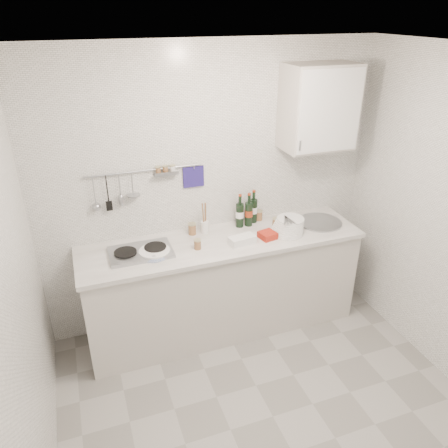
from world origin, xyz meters
name	(u,v)px	position (x,y,z in m)	size (l,w,h in m)	color
floor	(273,417)	(0.00, 0.00, 0.00)	(3.00, 3.00, 0.00)	slate
ceiling	(299,54)	(0.00, 0.00, 2.50)	(3.00, 3.00, 0.00)	silver
back_wall	(211,191)	(0.00, 1.40, 1.25)	(3.00, 0.02, 2.50)	silver
wall_left	(16,329)	(-1.50, 0.00, 1.25)	(0.02, 2.80, 2.50)	silver
counter	(223,287)	(0.01, 1.10, 0.43)	(2.44, 0.64, 0.96)	#BBB5AD
wall_rail	(142,182)	(-0.60, 1.37, 1.43)	(0.98, 0.09, 0.34)	#93969B
wall_cabinet	(319,107)	(0.90, 1.22, 1.95)	(0.60, 0.38, 0.70)	#BBB5AD
plate_stack_hob	(154,252)	(-0.60, 1.05, 0.94)	(0.27, 0.26, 0.04)	#5170B9
plate_stack_sink	(288,226)	(0.59, 1.04, 0.98)	(0.31, 0.30, 0.13)	white
wine_bottles	(247,209)	(0.31, 1.30, 1.07)	(0.23, 0.12, 0.31)	black
butter_dish	(242,240)	(0.13, 0.98, 0.95)	(0.22, 0.11, 0.07)	white
strawberry_punnet	(268,235)	(0.37, 1.00, 0.95)	(0.13, 0.13, 0.06)	red
utensil_crock	(205,225)	(-0.10, 1.28, 0.99)	(0.07, 0.07, 0.29)	white
jar_a	(192,229)	(-0.21, 1.29, 0.97)	(0.07, 0.07, 0.10)	brown
jar_b	(259,215)	(0.45, 1.35, 0.97)	(0.07, 0.07, 0.09)	brown
jar_c	(276,222)	(0.53, 1.17, 0.96)	(0.06, 0.06, 0.08)	brown
jar_d	(198,244)	(-0.25, 1.02, 0.96)	(0.06, 0.06, 0.09)	brown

